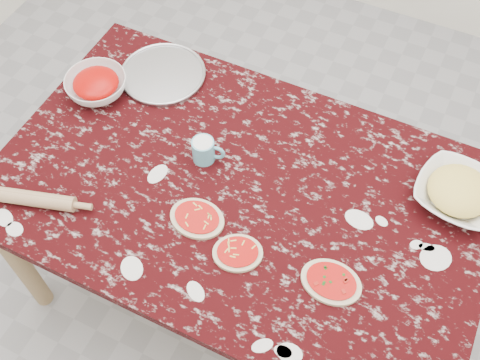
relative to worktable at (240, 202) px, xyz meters
name	(u,v)px	position (x,y,z in m)	size (l,w,h in m)	color
ground	(240,283)	(0.00, 0.00, -0.67)	(4.00, 4.00, 0.00)	gray
worktable	(240,202)	(0.00, 0.00, 0.00)	(1.60, 1.00, 0.75)	black
pizza_tray	(163,74)	(-0.48, 0.33, 0.09)	(0.31, 0.31, 0.01)	#B2B2B7
sauce_bowl	(97,86)	(-0.65, 0.16, 0.12)	(0.22, 0.22, 0.07)	white
cheese_bowl	(457,194)	(0.64, 0.26, 0.12)	(0.26, 0.26, 0.06)	white
flour_mug	(204,150)	(-0.16, 0.06, 0.13)	(0.11, 0.08, 0.09)	#5EAFC6
pizza_left	(197,218)	(-0.07, -0.16, 0.09)	(0.18, 0.14, 0.02)	beige
pizza_mid	(238,253)	(0.10, -0.22, 0.09)	(0.19, 0.18, 0.02)	beige
pizza_right	(331,282)	(0.38, -0.18, 0.09)	(0.18, 0.14, 0.02)	beige
rolling_pin	(37,199)	(-0.55, -0.33, 0.11)	(0.05, 0.05, 0.25)	tan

